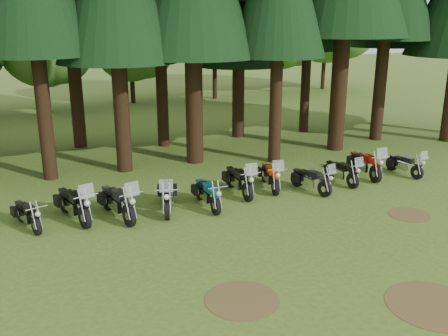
{
  "coord_description": "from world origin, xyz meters",
  "views": [
    {
      "loc": [
        -7.56,
        -11.39,
        6.49
      ],
      "look_at": [
        -0.41,
        5.0,
        1.0
      ],
      "focal_mm": 40.0,
      "sensor_mm": 36.0,
      "label": 1
    }
  ],
  "objects_px": {
    "motorcycle_7": "(311,180)",
    "motorcycle_6": "(270,177)",
    "motorcycle_0": "(28,216)",
    "motorcycle_2": "(118,203)",
    "motorcycle_5": "(239,181)",
    "motorcycle_10": "(405,165)",
    "motorcycle_3": "(167,197)",
    "motorcycle_8": "(341,173)",
    "motorcycle_1": "(74,205)",
    "motorcycle_4": "(207,195)",
    "motorcycle_9": "(365,165)"
  },
  "relations": [
    {
      "from": "motorcycle_7",
      "to": "motorcycle_6",
      "type": "bearing_deg",
      "value": 130.26
    },
    {
      "from": "motorcycle_0",
      "to": "motorcycle_7",
      "type": "relative_size",
      "value": 0.92
    },
    {
      "from": "motorcycle_2",
      "to": "motorcycle_5",
      "type": "relative_size",
      "value": 1.04
    },
    {
      "from": "motorcycle_6",
      "to": "motorcycle_10",
      "type": "height_order",
      "value": "motorcycle_6"
    },
    {
      "from": "motorcycle_2",
      "to": "motorcycle_6",
      "type": "relative_size",
      "value": 1.09
    },
    {
      "from": "motorcycle_3",
      "to": "motorcycle_8",
      "type": "relative_size",
      "value": 1.11
    },
    {
      "from": "motorcycle_1",
      "to": "motorcycle_4",
      "type": "relative_size",
      "value": 1.12
    },
    {
      "from": "motorcycle_6",
      "to": "motorcycle_10",
      "type": "xyz_separation_m",
      "value": [
        6.06,
        -0.74,
        -0.06
      ]
    },
    {
      "from": "motorcycle_0",
      "to": "motorcycle_5",
      "type": "bearing_deg",
      "value": -15.86
    },
    {
      "from": "motorcycle_0",
      "to": "motorcycle_9",
      "type": "bearing_deg",
      "value": -17.03
    },
    {
      "from": "motorcycle_5",
      "to": "motorcycle_8",
      "type": "relative_size",
      "value": 1.14
    },
    {
      "from": "motorcycle_1",
      "to": "motorcycle_8",
      "type": "distance_m",
      "value": 10.36
    },
    {
      "from": "motorcycle_4",
      "to": "motorcycle_10",
      "type": "distance_m",
      "value": 9.03
    },
    {
      "from": "motorcycle_5",
      "to": "motorcycle_2",
      "type": "bearing_deg",
      "value": -171.77
    },
    {
      "from": "motorcycle_9",
      "to": "motorcycle_10",
      "type": "relative_size",
      "value": 1.22
    },
    {
      "from": "motorcycle_4",
      "to": "motorcycle_9",
      "type": "xyz_separation_m",
      "value": [
        7.33,
        0.6,
        0.05
      ]
    },
    {
      "from": "motorcycle_3",
      "to": "motorcycle_5",
      "type": "relative_size",
      "value": 0.97
    },
    {
      "from": "motorcycle_9",
      "to": "motorcycle_10",
      "type": "height_order",
      "value": "motorcycle_9"
    },
    {
      "from": "motorcycle_4",
      "to": "motorcycle_6",
      "type": "bearing_deg",
      "value": 16.68
    },
    {
      "from": "motorcycle_5",
      "to": "motorcycle_6",
      "type": "xyz_separation_m",
      "value": [
        1.39,
        0.1,
        -0.02
      ]
    },
    {
      "from": "motorcycle_1",
      "to": "motorcycle_4",
      "type": "bearing_deg",
      "value": -22.8
    },
    {
      "from": "motorcycle_6",
      "to": "motorcycle_10",
      "type": "distance_m",
      "value": 6.1
    },
    {
      "from": "motorcycle_6",
      "to": "motorcycle_10",
      "type": "bearing_deg",
      "value": 6.75
    },
    {
      "from": "motorcycle_3",
      "to": "motorcycle_5",
      "type": "height_order",
      "value": "motorcycle_5"
    },
    {
      "from": "motorcycle_2",
      "to": "motorcycle_10",
      "type": "height_order",
      "value": "motorcycle_2"
    },
    {
      "from": "motorcycle_2",
      "to": "motorcycle_3",
      "type": "height_order",
      "value": "motorcycle_2"
    },
    {
      "from": "motorcycle_4",
      "to": "motorcycle_8",
      "type": "bearing_deg",
      "value": 3.29
    },
    {
      "from": "motorcycle_3",
      "to": "motorcycle_7",
      "type": "height_order",
      "value": "motorcycle_3"
    },
    {
      "from": "motorcycle_7",
      "to": "motorcycle_10",
      "type": "bearing_deg",
      "value": -10.14
    },
    {
      "from": "motorcycle_4",
      "to": "motorcycle_9",
      "type": "distance_m",
      "value": 7.36
    },
    {
      "from": "motorcycle_3",
      "to": "motorcycle_4",
      "type": "height_order",
      "value": "motorcycle_3"
    },
    {
      "from": "motorcycle_0",
      "to": "motorcycle_3",
      "type": "xyz_separation_m",
      "value": [
        4.5,
        -0.35,
        0.08
      ]
    },
    {
      "from": "motorcycle_1",
      "to": "motorcycle_4",
      "type": "height_order",
      "value": "motorcycle_1"
    },
    {
      "from": "motorcycle_2",
      "to": "motorcycle_8",
      "type": "xyz_separation_m",
      "value": [
        9.0,
        0.02,
        -0.08
      ]
    },
    {
      "from": "motorcycle_2",
      "to": "motorcycle_6",
      "type": "bearing_deg",
      "value": -6.33
    },
    {
      "from": "motorcycle_3",
      "to": "motorcycle_6",
      "type": "height_order",
      "value": "motorcycle_3"
    },
    {
      "from": "motorcycle_1",
      "to": "motorcycle_2",
      "type": "height_order",
      "value": "motorcycle_2"
    },
    {
      "from": "motorcycle_0",
      "to": "motorcycle_8",
      "type": "xyz_separation_m",
      "value": [
        11.8,
        -0.32,
        0.03
      ]
    },
    {
      "from": "motorcycle_7",
      "to": "motorcycle_9",
      "type": "relative_size",
      "value": 0.87
    },
    {
      "from": "motorcycle_0",
      "to": "motorcycle_4",
      "type": "bearing_deg",
      "value": -22.87
    },
    {
      "from": "motorcycle_8",
      "to": "motorcycle_9",
      "type": "height_order",
      "value": "motorcycle_9"
    },
    {
      "from": "motorcycle_7",
      "to": "motorcycle_10",
      "type": "relative_size",
      "value": 1.05
    },
    {
      "from": "motorcycle_8",
      "to": "motorcycle_10",
      "type": "xyz_separation_m",
      "value": [
        3.12,
        -0.16,
        -0.02
      ]
    },
    {
      "from": "motorcycle_6",
      "to": "motorcycle_9",
      "type": "relative_size",
      "value": 0.94
    },
    {
      "from": "motorcycle_8",
      "to": "motorcycle_3",
      "type": "bearing_deg",
      "value": 178.13
    },
    {
      "from": "motorcycle_0",
      "to": "motorcycle_10",
      "type": "relative_size",
      "value": 0.97
    },
    {
      "from": "motorcycle_3",
      "to": "motorcycle_6",
      "type": "distance_m",
      "value": 4.4
    },
    {
      "from": "motorcycle_2",
      "to": "motorcycle_0",
      "type": "bearing_deg",
      "value": 161.1
    },
    {
      "from": "motorcycle_6",
      "to": "motorcycle_5",
      "type": "bearing_deg",
      "value": -162.06
    },
    {
      "from": "motorcycle_0",
      "to": "motorcycle_5",
      "type": "xyz_separation_m",
      "value": [
        7.48,
        0.15,
        0.09
      ]
    }
  ]
}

